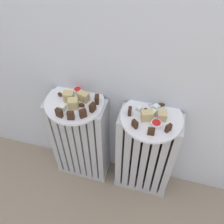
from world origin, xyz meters
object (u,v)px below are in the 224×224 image
object	(u,v)px
radiator_right	(145,155)
fork	(152,108)
jam_bowl_left	(78,91)
plate_left	(75,102)
radiator_left	(81,141)
jam_bowl_right	(156,124)
plate_right	(152,118)

from	to	relation	value
radiator_right	fork	world-z (taller)	fork
jam_bowl_left	plate_left	bearing A→B (deg)	-87.39
radiator_left	jam_bowl_right	world-z (taller)	jam_bowl_right
radiator_right	fork	distance (m)	0.30
radiator_left	radiator_right	xyz separation A→B (m)	(0.34, -0.00, -0.00)
radiator_right	jam_bowl_right	bearing A→B (deg)	-62.61
plate_left	jam_bowl_right	distance (m)	0.36
jam_bowl_left	jam_bowl_right	xyz separation A→B (m)	(0.36, -0.10, -0.00)
radiator_left	radiator_right	world-z (taller)	same
radiator_left	plate_left	xyz separation A→B (m)	(0.00, 0.00, 0.29)
plate_right	fork	size ratio (longest dim) A/B	2.98
radiator_right	plate_left	bearing A→B (deg)	180.00
plate_right	jam_bowl_right	xyz separation A→B (m)	(0.02, -0.04, 0.02)
plate_left	plate_right	world-z (taller)	same
plate_left	jam_bowl_right	bearing A→B (deg)	-6.97
plate_right	jam_bowl_right	distance (m)	0.05
jam_bowl_right	radiator_left	bearing A→B (deg)	173.03
jam_bowl_right	fork	size ratio (longest dim) A/B	0.49
fork	plate_left	bearing A→B (deg)	-171.72
radiator_left	fork	xyz separation A→B (m)	(0.33, 0.05, 0.29)
plate_left	fork	distance (m)	0.33
plate_left	plate_right	size ratio (longest dim) A/B	1.00
radiator_left	jam_bowl_right	xyz separation A→B (m)	(0.36, -0.04, 0.30)
jam_bowl_left	jam_bowl_right	size ratio (longest dim) A/B	0.90
plate_right	jam_bowl_right	bearing A→B (deg)	-62.61
plate_left	jam_bowl_right	world-z (taller)	jam_bowl_right
radiator_right	plate_right	size ratio (longest dim) A/B	2.12
plate_right	fork	bearing A→B (deg)	97.50
plate_left	jam_bowl_right	size ratio (longest dim) A/B	6.10
plate_right	jam_bowl_left	distance (m)	0.34
plate_left	plate_right	distance (m)	0.34
plate_left	radiator_left	bearing A→B (deg)	180.00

